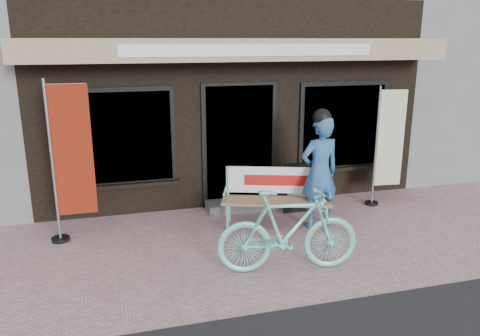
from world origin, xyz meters
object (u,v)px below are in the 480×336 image
object	(u,v)px
nobori_red	(70,160)
menu_stand	(297,187)
bicycle	(288,231)
bench	(277,192)
person	(320,170)
nobori_cream	(388,145)

from	to	relation	value
nobori_red	menu_stand	bearing A→B (deg)	3.16
bicycle	menu_stand	distance (m)	2.18
bench	person	xyz separation A→B (m)	(0.62, -0.24, 0.39)
bench	menu_stand	xyz separation A→B (m)	(0.54, 0.46, -0.10)
bench	nobori_cream	bearing A→B (deg)	29.40
person	menu_stand	xyz separation A→B (m)	(-0.09, 0.69, -0.49)
bench	person	distance (m)	0.77
bench	menu_stand	world-z (taller)	bench
person	menu_stand	size ratio (longest dim) A/B	2.18
menu_stand	nobori_red	bearing A→B (deg)	-177.71
person	nobori_red	xyz separation A→B (m)	(-3.70, 0.49, 0.30)
person	nobori_cream	size ratio (longest dim) A/B	0.89
person	nobori_cream	world-z (taller)	nobori_cream
bench	nobori_cream	size ratio (longest dim) A/B	0.83
person	nobori_cream	xyz separation A→B (m)	(1.60, 0.66, 0.17)
bicycle	nobori_red	bearing A→B (deg)	64.84
nobori_cream	menu_stand	size ratio (longest dim) A/B	2.46
person	bench	bearing A→B (deg)	153.20
bicycle	nobori_cream	distance (m)	3.30
nobori_cream	menu_stand	distance (m)	1.81
bench	bicycle	xyz separation A→B (m)	(-0.39, -1.51, 0.00)
bicycle	nobori_cream	world-z (taller)	nobori_cream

